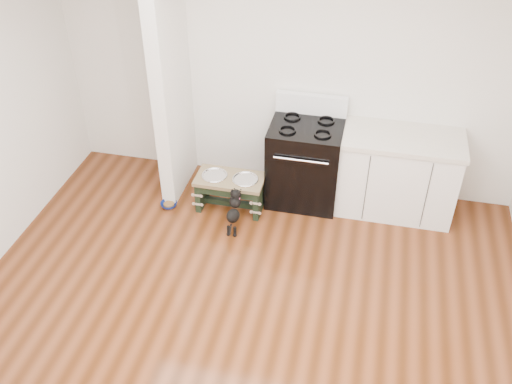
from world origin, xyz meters
name	(u,v)px	position (x,y,z in m)	size (l,w,h in m)	color
ground	(233,344)	(0.00, 0.00, 0.00)	(5.00, 5.00, 0.00)	#45200C
room_shell	(227,190)	(0.00, 0.00, 1.62)	(5.00, 5.00, 5.00)	silver
partition_wall	(171,76)	(-1.18, 2.10, 1.35)	(0.15, 0.80, 2.70)	silver
oven_range	(305,161)	(0.25, 2.16, 0.48)	(0.76, 0.69, 1.14)	black
cabinet_run	(397,174)	(1.23, 2.18, 0.45)	(1.24, 0.64, 0.91)	white
dog_feeder	(230,187)	(-0.49, 1.79, 0.28)	(0.73, 0.39, 0.41)	black
puppy	(234,210)	(-0.36, 1.45, 0.24)	(0.13, 0.37, 0.44)	black
floor_bowl	(169,205)	(-1.16, 1.65, 0.03)	(0.23, 0.23, 0.06)	navy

